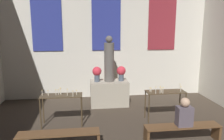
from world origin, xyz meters
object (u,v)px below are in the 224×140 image
object	(u,v)px
pew_back_left	(59,137)
statue	(109,60)
candle_rack_left	(61,100)
pew_back_right	(182,130)
person_seated	(184,113)
candle_rack_right	(165,96)
altar	(109,93)
flower_vase_left	(97,73)
flower_vase_right	(121,72)

from	to	relation	value
pew_back_left	statue	bearing A→B (deg)	62.81
candle_rack_left	pew_back_right	world-z (taller)	candle_rack_left
pew_back_right	person_seated	xyz separation A→B (m)	(0.02, -0.00, 0.42)
person_seated	candle_rack_left	bearing A→B (deg)	155.96
candle_rack_right	person_seated	xyz separation A→B (m)	(-0.03, -1.31, -0.01)
altar	candle_rack_left	distance (m)	2.13
flower_vase_left	pew_back_left	bearing A→B (deg)	-109.92
candle_rack_left	candle_rack_right	xyz separation A→B (m)	(2.98, -0.00, -0.00)
statue	flower_vase_right	xyz separation A→B (m)	(0.42, -0.00, -0.42)
person_seated	candle_rack_right	bearing A→B (deg)	88.82
altar	flower_vase_right	size ratio (longest dim) A/B	2.50
candle_rack_left	pew_back_right	distance (m)	3.24
statue	flower_vase_right	size ratio (longest dim) A/B	3.02
flower_vase_left	candle_rack_left	world-z (taller)	flower_vase_left
candle_rack_left	pew_back_left	xyz separation A→B (m)	(0.06, -1.32, -0.43)
flower_vase_right	pew_back_left	world-z (taller)	flower_vase_right
flower_vase_right	person_seated	distance (m)	3.02
statue	candle_rack_right	xyz separation A→B (m)	(1.49, -1.48, -0.85)
flower_vase_left	pew_back_right	xyz separation A→B (m)	(1.86, -2.80, -0.87)
altar	candle_rack_left	xyz separation A→B (m)	(-1.49, -1.48, 0.31)
statue	flower_vase_right	world-z (taller)	statue
altar	flower_vase_right	xyz separation A→B (m)	(0.42, -0.00, 0.74)
pew_back_right	person_seated	size ratio (longest dim) A/B	2.64
candle_rack_left	pew_back_left	distance (m)	1.39
flower_vase_left	candle_rack_right	xyz separation A→B (m)	(1.91, -1.48, -0.43)
flower_vase_right	person_seated	world-z (taller)	flower_vase_right
statue	person_seated	bearing A→B (deg)	-62.45
altar	pew_back_right	bearing A→B (deg)	-62.81
altar	person_seated	xyz separation A→B (m)	(1.46, -2.80, 0.30)
flower_vase_left	flower_vase_right	size ratio (longest dim) A/B	1.00
statue	flower_vase_left	bearing A→B (deg)	-180.00
statue	pew_back_right	xyz separation A→B (m)	(1.44, -2.80, -1.29)
statue	candle_rack_left	world-z (taller)	statue
flower_vase_left	pew_back_right	distance (m)	3.47
statue	flower_vase_right	distance (m)	0.60
statue	flower_vase_left	distance (m)	0.60
flower_vase_right	candle_rack_left	size ratio (longest dim) A/B	0.45
altar	statue	xyz separation A→B (m)	(0.00, 0.00, 1.16)
flower_vase_left	person_seated	world-z (taller)	flower_vase_left
flower_vase_left	person_seated	xyz separation A→B (m)	(1.88, -2.80, -0.45)
flower_vase_right	pew_back_right	size ratio (longest dim) A/B	0.29
statue	pew_back_left	distance (m)	3.40
person_seated	altar	bearing A→B (deg)	117.55
pew_back_right	candle_rack_right	bearing A→B (deg)	87.85
altar	flower_vase_right	distance (m)	0.86
pew_back_right	flower_vase_left	bearing A→B (deg)	123.63
flower_vase_right	candle_rack_right	distance (m)	1.88
statue	candle_rack_right	distance (m)	2.27
pew_back_left	person_seated	xyz separation A→B (m)	(2.90, -0.00, 0.42)
flower_vase_left	flower_vase_right	distance (m)	0.85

